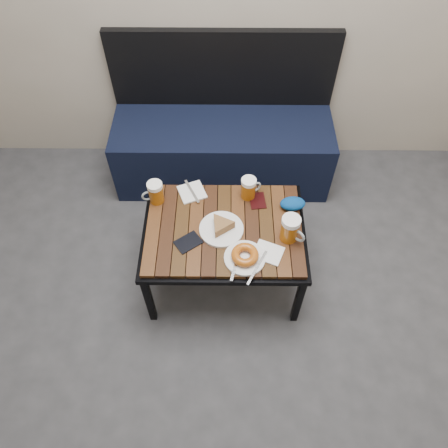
{
  "coord_description": "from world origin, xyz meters",
  "views": [
    {
      "loc": [
        -0.2,
        -0.4,
        2.27
      ],
      "look_at": [
        -0.21,
        0.93,
        0.5
      ],
      "focal_mm": 35.0,
      "sensor_mm": 36.0,
      "label": 1
    }
  ],
  "objects_px": {
    "beer_mug_right": "(290,229)",
    "plate_pie": "(221,227)",
    "cafe_table": "(224,232)",
    "plate_bagel": "(245,256)",
    "knit_pouch": "(293,204)",
    "beer_mug_centre": "(249,188)",
    "beer_mug_left": "(155,192)",
    "bench": "(223,144)",
    "passport_navy": "(188,242)",
    "passport_burgundy": "(258,201)"
  },
  "relations": [
    {
      "from": "beer_mug_left",
      "to": "beer_mug_centre",
      "type": "relative_size",
      "value": 1.02
    },
    {
      "from": "cafe_table",
      "to": "knit_pouch",
      "type": "height_order",
      "value": "knit_pouch"
    },
    {
      "from": "plate_bagel",
      "to": "knit_pouch",
      "type": "distance_m",
      "value": 0.42
    },
    {
      "from": "cafe_table",
      "to": "plate_bagel",
      "type": "relative_size",
      "value": 3.29
    },
    {
      "from": "beer_mug_left",
      "to": "passport_navy",
      "type": "height_order",
      "value": "beer_mug_left"
    },
    {
      "from": "bench",
      "to": "plate_pie",
      "type": "relative_size",
      "value": 6.19
    },
    {
      "from": "beer_mug_right",
      "to": "bench",
      "type": "bearing_deg",
      "value": 150.7
    },
    {
      "from": "bench",
      "to": "knit_pouch",
      "type": "bearing_deg",
      "value": -61.84
    },
    {
      "from": "bench",
      "to": "plate_pie",
      "type": "distance_m",
      "value": 0.88
    },
    {
      "from": "bench",
      "to": "beer_mug_centre",
      "type": "height_order",
      "value": "bench"
    },
    {
      "from": "cafe_table",
      "to": "plate_bagel",
      "type": "distance_m",
      "value": 0.23
    },
    {
      "from": "beer_mug_right",
      "to": "plate_bagel",
      "type": "height_order",
      "value": "beer_mug_right"
    },
    {
      "from": "bench",
      "to": "plate_bagel",
      "type": "bearing_deg",
      "value": -83.48
    },
    {
      "from": "beer_mug_left",
      "to": "plate_pie",
      "type": "xyz_separation_m",
      "value": [
        0.35,
        -0.19,
        -0.04
      ]
    },
    {
      "from": "beer_mug_centre",
      "to": "passport_burgundy",
      "type": "xyz_separation_m",
      "value": [
        0.05,
        -0.04,
        -0.06
      ]
    },
    {
      "from": "beer_mug_centre",
      "to": "passport_burgundy",
      "type": "height_order",
      "value": "beer_mug_centre"
    },
    {
      "from": "beer_mug_centre",
      "to": "knit_pouch",
      "type": "relative_size",
      "value": 0.96
    },
    {
      "from": "beer_mug_right",
      "to": "knit_pouch",
      "type": "distance_m",
      "value": 0.21
    },
    {
      "from": "passport_burgundy",
      "to": "beer_mug_left",
      "type": "bearing_deg",
      "value": 173.65
    },
    {
      "from": "plate_pie",
      "to": "plate_bagel",
      "type": "xyz_separation_m",
      "value": [
        0.12,
        -0.17,
        -0.0
      ]
    },
    {
      "from": "plate_bagel",
      "to": "passport_burgundy",
      "type": "xyz_separation_m",
      "value": [
        0.08,
        0.37,
        -0.02
      ]
    },
    {
      "from": "beer_mug_left",
      "to": "passport_burgundy",
      "type": "relative_size",
      "value": 1.15
    },
    {
      "from": "beer_mug_centre",
      "to": "bench",
      "type": "bearing_deg",
      "value": 76.12
    },
    {
      "from": "cafe_table",
      "to": "plate_pie",
      "type": "relative_size",
      "value": 3.72
    },
    {
      "from": "plate_bagel",
      "to": "knit_pouch",
      "type": "relative_size",
      "value": 1.9
    },
    {
      "from": "beer_mug_right",
      "to": "passport_navy",
      "type": "relative_size",
      "value": 1.19
    },
    {
      "from": "bench",
      "to": "passport_navy",
      "type": "xyz_separation_m",
      "value": [
        -0.16,
        -0.93,
        0.2
      ]
    },
    {
      "from": "knit_pouch",
      "to": "beer_mug_right",
      "type": "bearing_deg",
      "value": -99.8
    },
    {
      "from": "bench",
      "to": "cafe_table",
      "type": "height_order",
      "value": "bench"
    },
    {
      "from": "bench",
      "to": "passport_navy",
      "type": "bearing_deg",
      "value": -99.87
    },
    {
      "from": "plate_bagel",
      "to": "passport_navy",
      "type": "xyz_separation_m",
      "value": [
        -0.28,
        0.09,
        -0.02
      ]
    },
    {
      "from": "cafe_table",
      "to": "beer_mug_left",
      "type": "xyz_separation_m",
      "value": [
        -0.36,
        0.18,
        0.11
      ]
    },
    {
      "from": "knit_pouch",
      "to": "beer_mug_centre",
      "type": "bearing_deg",
      "value": 161.62
    },
    {
      "from": "beer_mug_centre",
      "to": "beer_mug_right",
      "type": "bearing_deg",
      "value": -81.53
    },
    {
      "from": "beer_mug_left",
      "to": "plate_bagel",
      "type": "distance_m",
      "value": 0.59
    },
    {
      "from": "knit_pouch",
      "to": "passport_navy",
      "type": "bearing_deg",
      "value": -156.56
    },
    {
      "from": "beer_mug_right",
      "to": "plate_pie",
      "type": "height_order",
      "value": "beer_mug_right"
    },
    {
      "from": "beer_mug_right",
      "to": "plate_pie",
      "type": "xyz_separation_m",
      "value": [
        -0.34,
        0.04,
        -0.05
      ]
    },
    {
      "from": "beer_mug_centre",
      "to": "plate_bagel",
      "type": "bearing_deg",
      "value": -120.95
    },
    {
      "from": "plate_pie",
      "to": "bench",
      "type": "bearing_deg",
      "value": 90.13
    },
    {
      "from": "beer_mug_left",
      "to": "plate_pie",
      "type": "bearing_deg",
      "value": 132.92
    },
    {
      "from": "beer_mug_centre",
      "to": "knit_pouch",
      "type": "height_order",
      "value": "beer_mug_centre"
    },
    {
      "from": "cafe_table",
      "to": "beer_mug_centre",
      "type": "xyz_separation_m",
      "value": [
        0.13,
        0.21,
        0.11
      ]
    },
    {
      "from": "beer_mug_centre",
      "to": "passport_navy",
      "type": "xyz_separation_m",
      "value": [
        -0.31,
        -0.31,
        -0.06
      ]
    },
    {
      "from": "cafe_table",
      "to": "passport_burgundy",
      "type": "bearing_deg",
      "value": 44.81
    },
    {
      "from": "beer_mug_centre",
      "to": "beer_mug_right",
      "type": "relative_size",
      "value": 0.86
    },
    {
      "from": "cafe_table",
      "to": "plate_bagel",
      "type": "xyz_separation_m",
      "value": [
        0.1,
        -0.19,
        0.07
      ]
    },
    {
      "from": "beer_mug_centre",
      "to": "beer_mug_right",
      "type": "xyz_separation_m",
      "value": [
        0.2,
        -0.27,
        0.01
      ]
    },
    {
      "from": "cafe_table",
      "to": "beer_mug_right",
      "type": "xyz_separation_m",
      "value": [
        0.33,
        -0.06,
        0.12
      ]
    },
    {
      "from": "bench",
      "to": "passport_burgundy",
      "type": "xyz_separation_m",
      "value": [
        0.19,
        -0.66,
        0.2
      ]
    }
  ]
}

